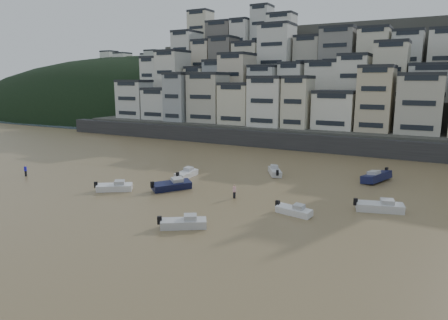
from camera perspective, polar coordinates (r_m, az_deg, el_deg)
The scene contains 14 objects.
sea_strip at distance 215.76m, azimuth -12.66°, elevation 7.16°, with size 340.00×340.00×0.00m, color #4B566C.
harbor_wall at distance 85.25m, azimuth 13.17°, elevation 2.37°, with size 140.00×3.00×3.50m, color #38383A.
hillside at distance 122.35m, azimuth 20.81°, elevation 9.86°, with size 141.04×66.00×50.00m.
headland at distance 198.42m, azimuth -11.31°, elevation 6.88°, with size 216.00×135.00×53.33m.
boat_i at distance 62.53m, azimuth 20.96°, elevation -2.05°, with size 6.67×2.18×1.82m, color #151A42, non-canonical shape.
boat_h at distance 63.05m, azimuth 7.27°, elevation -1.46°, with size 5.22×1.71×1.42m, color silver, non-canonical shape.
boat_f at distance 61.03m, azimuth -5.41°, elevation -1.83°, with size 5.37×1.76×1.46m, color silver, non-canonical shape.
boat_a at distance 40.59m, azimuth -5.80°, elevation -8.72°, with size 5.02×1.64×1.37m, color silver, non-canonical shape.
boat_b at distance 44.84m, azimuth 9.95°, elevation -6.98°, with size 4.48×1.47×1.22m, color white, non-canonical shape.
boat_c at distance 54.32m, azimuth -7.47°, elevation -3.47°, with size 5.77×1.89×1.57m, color #121639, non-canonical shape.
boat_d at distance 48.50m, azimuth 21.37°, elevation -6.01°, with size 5.59×1.83×1.52m, color silver, non-canonical shape.
boat_j at distance 55.39m, azimuth -15.39°, elevation -3.60°, with size 5.07×1.66×1.38m, color white, non-canonical shape.
person_blue at distance 68.77m, azimuth -26.49°, elevation -1.37°, with size 0.44×0.44×1.74m, color #211CD2, non-canonical shape.
person_pink at distance 50.18m, azimuth 1.49°, elevation -4.51°, with size 0.44×0.44×1.74m, color #F5ADBC, non-canonical shape.
Camera 1 is at (32.70, -16.17, 14.54)m, focal length 32.00 mm.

